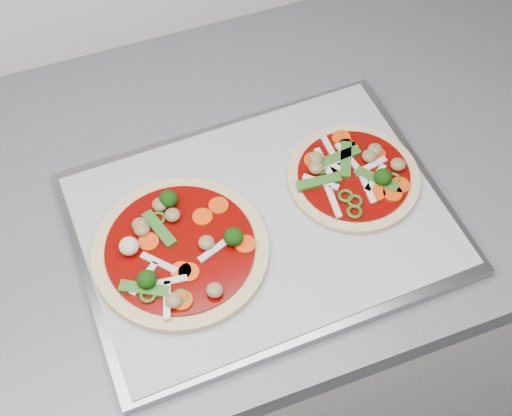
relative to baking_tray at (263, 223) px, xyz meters
name	(u,v)px	position (x,y,z in m)	size (l,w,h in m)	color
base_cabinet	(467,250)	(0.48, 0.08, -0.48)	(3.60, 0.60, 0.86)	silver
baking_tray	(263,223)	(0.00, 0.00, 0.00)	(0.46, 0.34, 0.02)	gray
parchment	(263,220)	(0.00, 0.00, 0.01)	(0.44, 0.32, 0.00)	#A2A2A7
pizza_left	(179,250)	(-0.11, -0.01, 0.02)	(0.24, 0.24, 0.04)	#DECA89
pizza_right	(354,175)	(0.13, 0.02, 0.02)	(0.18, 0.18, 0.03)	#DECA89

